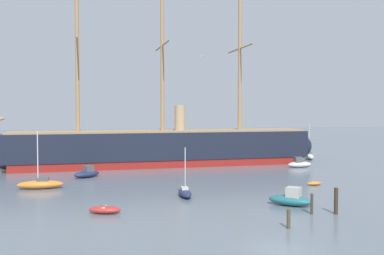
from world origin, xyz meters
The scene contains 15 objects.
ground_plane centered at (0.00, 0.00, 0.00)m, with size 400.00×400.00×0.00m, color slate.
tall_ship centered at (0.45, 45.99, 3.15)m, with size 60.01×12.20×28.89m.
dinghy_foreground_left centered at (-10.70, 13.27, 0.35)m, with size 3.16×2.11×0.69m.
motorboat_foreground_right centered at (7.11, 12.27, 0.64)m, with size 4.42×4.28×1.83m.
sailboat_near_centre centered at (-1.94, 19.13, 0.45)m, with size 1.44×4.16×5.34m.
sailboat_mid_left centered at (-17.47, 27.93, 0.58)m, with size 5.35×1.73×6.91m.
dinghy_mid_right centered at (15.35, 22.35, 0.24)m, with size 2.04×1.00×0.47m.
motorboat_alongside_bow centered at (-12.01, 35.72, 0.58)m, with size 4.19×3.57×1.66m.
motorboat_alongside_stern centered at (21.83, 38.61, 0.60)m, with size 4.03×1.68×1.69m.
motorboat_far_left centered at (-25.73, 57.26, 0.68)m, with size 4.93×2.86×1.94m.
sailboat_far_right centered at (29.60, 49.54, 0.57)m, with size 3.21×5.45×6.81m.
mooring_piling_nearest centered at (3.08, 4.66, 0.76)m, with size 0.30×0.30×1.51m, color #4C3D2D.
mooring_piling_left_pair centered at (7.30, 8.58, 0.92)m, with size 0.25×0.25×1.83m, color #423323.
mooring_piling_right_pair centered at (9.38, 8.04, 1.18)m, with size 0.36×0.36×2.36m, color #382B1E.
seagull_in_flight centered at (-1.00, 15.77, 14.68)m, with size 1.11×0.68×0.13m.
Camera 1 is at (-12.59, -26.81, 9.26)m, focal length 41.27 mm.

